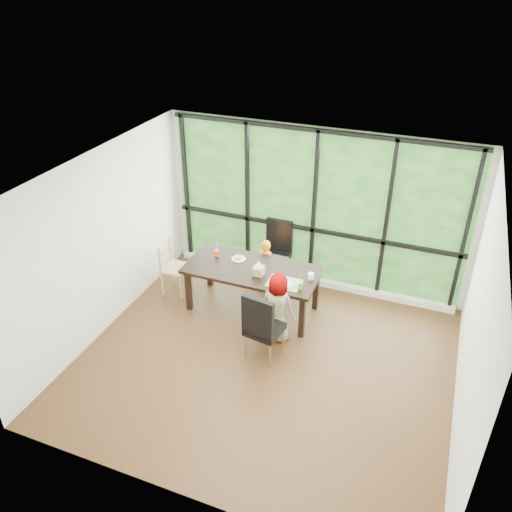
% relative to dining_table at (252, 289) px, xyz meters
% --- Properties ---
extents(ground, '(5.00, 5.00, 0.00)m').
position_rel_dining_table_xyz_m(ground, '(0.62, -1.09, -0.38)').
color(ground, black).
rests_on(ground, ground).
extents(back_wall, '(5.00, 0.00, 5.00)m').
position_rel_dining_table_xyz_m(back_wall, '(0.62, 1.16, 0.98)').
color(back_wall, silver).
rests_on(back_wall, ground).
extents(foliage_backdrop, '(4.80, 0.02, 2.65)m').
position_rel_dining_table_xyz_m(foliage_backdrop, '(0.62, 1.14, 0.98)').
color(foliage_backdrop, '#144614').
rests_on(foliage_backdrop, back_wall).
extents(window_mullions, '(4.80, 0.06, 2.65)m').
position_rel_dining_table_xyz_m(window_mullions, '(0.62, 1.10, 0.98)').
color(window_mullions, black).
rests_on(window_mullions, back_wall).
extents(window_sill, '(4.80, 0.12, 0.10)m').
position_rel_dining_table_xyz_m(window_sill, '(0.62, 1.06, -0.33)').
color(window_sill, silver).
rests_on(window_sill, ground).
extents(dining_table, '(2.10, 1.05, 0.75)m').
position_rel_dining_table_xyz_m(dining_table, '(0.00, 0.00, 0.00)').
color(dining_table, black).
rests_on(dining_table, ground).
extents(chair_window_leather, '(0.46, 0.46, 1.08)m').
position_rel_dining_table_xyz_m(chair_window_leather, '(0.06, 0.90, 0.17)').
color(chair_window_leather, black).
rests_on(chair_window_leather, ground).
extents(chair_interior_leather, '(0.52, 0.52, 1.08)m').
position_rel_dining_table_xyz_m(chair_interior_leather, '(0.57, -0.97, 0.17)').
color(chair_interior_leather, black).
rests_on(chair_interior_leather, ground).
extents(chair_end_beech, '(0.42, 0.44, 0.90)m').
position_rel_dining_table_xyz_m(chair_end_beech, '(-1.35, -0.00, 0.08)').
color(chair_end_beech, tan).
rests_on(chair_end_beech, ground).
extents(child_toddler, '(0.38, 0.30, 0.92)m').
position_rel_dining_table_xyz_m(child_toddler, '(0.00, 0.57, 0.09)').
color(child_toddler, orange).
rests_on(child_toddler, ground).
extents(child_older, '(0.56, 0.40, 1.08)m').
position_rel_dining_table_xyz_m(child_older, '(0.61, -0.53, 0.17)').
color(child_older, slate).
rests_on(child_older, ground).
extents(placemat, '(0.49, 0.36, 0.01)m').
position_rel_dining_table_xyz_m(placemat, '(0.58, -0.20, 0.38)').
color(placemat, tan).
rests_on(placemat, dining_table).
extents(plate_far, '(0.22, 0.22, 0.01)m').
position_rel_dining_table_xyz_m(plate_far, '(-0.30, 0.18, 0.38)').
color(plate_far, white).
rests_on(plate_far, dining_table).
extents(plate_near, '(0.26, 0.26, 0.02)m').
position_rel_dining_table_xyz_m(plate_near, '(0.58, -0.22, 0.38)').
color(plate_near, white).
rests_on(plate_near, dining_table).
extents(orange_cup, '(0.07, 0.07, 0.11)m').
position_rel_dining_table_xyz_m(orange_cup, '(-0.67, 0.15, 0.43)').
color(orange_cup, '#F45217').
rests_on(orange_cup, dining_table).
extents(green_cup, '(0.07, 0.07, 0.11)m').
position_rel_dining_table_xyz_m(green_cup, '(0.84, -0.26, 0.43)').
color(green_cup, green).
rests_on(green_cup, dining_table).
extents(white_mug, '(0.09, 0.09, 0.09)m').
position_rel_dining_table_xyz_m(white_mug, '(0.91, 0.05, 0.42)').
color(white_mug, white).
rests_on(white_mug, dining_table).
extents(tissue_box, '(0.16, 0.16, 0.13)m').
position_rel_dining_table_xyz_m(tissue_box, '(0.15, -0.12, 0.44)').
color(tissue_box, tan).
rests_on(tissue_box, dining_table).
extents(crepe_rolls_far, '(0.15, 0.12, 0.04)m').
position_rel_dining_table_xyz_m(crepe_rolls_far, '(-0.30, 0.18, 0.41)').
color(crepe_rolls_far, tan).
rests_on(crepe_rolls_far, plate_far).
extents(crepe_rolls_near, '(0.15, 0.12, 0.04)m').
position_rel_dining_table_xyz_m(crepe_rolls_near, '(0.58, -0.22, 0.41)').
color(crepe_rolls_near, tan).
rests_on(crepe_rolls_near, plate_near).
extents(straw_white, '(0.01, 0.04, 0.20)m').
position_rel_dining_table_xyz_m(straw_white, '(-0.67, 0.15, 0.52)').
color(straw_white, white).
rests_on(straw_white, orange_cup).
extents(straw_pink, '(0.01, 0.04, 0.20)m').
position_rel_dining_table_xyz_m(straw_pink, '(0.84, -0.26, 0.53)').
color(straw_pink, pink).
rests_on(straw_pink, green_cup).
extents(tissue, '(0.12, 0.12, 0.11)m').
position_rel_dining_table_xyz_m(tissue, '(0.15, -0.12, 0.56)').
color(tissue, white).
rests_on(tissue, tissue_box).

